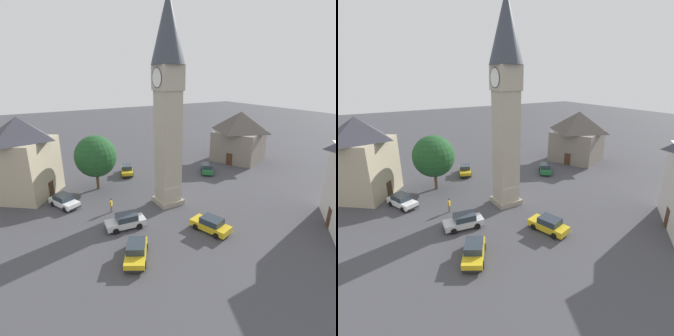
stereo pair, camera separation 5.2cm
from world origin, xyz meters
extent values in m
plane|color=#424247|center=(0.00, 0.00, 0.00)|extent=(200.00, 200.00, 0.00)
cube|color=gray|center=(0.00, 0.00, 0.30)|extent=(3.01, 3.01, 0.60)
cube|color=#ADA38E|center=(0.00, 0.00, 7.06)|extent=(2.41, 2.41, 12.92)
cube|color=#ADA38E|center=(0.00, 0.00, 14.84)|extent=(2.70, 2.70, 2.65)
cone|color=#383D47|center=(0.00, 0.00, 19.72)|extent=(3.65, 3.65, 7.10)
cylinder|color=white|center=(0.00, 1.38, 14.84)|extent=(2.03, 0.04, 2.03)
torus|color=black|center=(0.00, 1.39, 14.84)|extent=(2.09, 0.06, 2.09)
cube|color=black|center=(0.00, 1.42, 15.07)|extent=(0.05, 0.02, 0.57)
cube|color=black|center=(0.30, 1.42, 14.84)|extent=(0.77, 0.02, 0.04)
cylinder|color=white|center=(0.00, -1.38, 14.84)|extent=(2.03, 0.04, 2.03)
torus|color=black|center=(0.00, -1.39, 14.84)|extent=(2.09, 0.06, 2.09)
cube|color=#236B38|center=(-6.19, 11.05, 0.59)|extent=(4.32, 3.77, 0.64)
cube|color=#28333D|center=(-6.07, 10.97, 1.21)|extent=(2.62, 2.49, 0.64)
cylinder|color=black|center=(-7.65, 11.12, 0.32)|extent=(0.65, 0.55, 0.64)
cylinder|color=black|center=(-6.72, 12.42, 0.32)|extent=(0.65, 0.55, 0.64)
cylinder|color=black|center=(-5.65, 9.69, 0.32)|extent=(0.65, 0.55, 0.64)
cylinder|color=black|center=(-4.72, 10.99, 0.32)|extent=(0.65, 0.55, 0.64)
cube|color=black|center=(-7.83, 12.23, 0.37)|extent=(1.07, 1.43, 0.16)
cube|color=gold|center=(8.01, -7.91, 0.59)|extent=(4.41, 3.49, 0.64)
cube|color=#28333D|center=(7.88, -7.84, 1.21)|extent=(2.60, 2.39, 0.64)
cylinder|color=black|center=(9.48, -7.82, 0.32)|extent=(0.67, 0.51, 0.64)
cylinder|color=black|center=(8.69, -9.21, 0.32)|extent=(0.67, 0.51, 0.64)
cylinder|color=black|center=(7.33, -6.61, 0.32)|extent=(0.67, 0.51, 0.64)
cylinder|color=black|center=(6.55, -8.00, 0.32)|extent=(0.67, 0.51, 0.64)
cube|color=black|center=(9.77, -8.90, 0.37)|extent=(0.92, 1.51, 0.16)
cube|color=silver|center=(2.78, -6.79, 0.59)|extent=(2.16, 4.27, 0.64)
cube|color=#28333D|center=(2.80, -6.64, 1.21)|extent=(1.79, 2.27, 0.64)
cylinder|color=black|center=(3.44, -8.10, 0.32)|extent=(0.29, 0.66, 0.64)
cylinder|color=black|center=(1.85, -7.91, 0.32)|extent=(0.29, 0.66, 0.64)
cylinder|color=black|center=(3.72, -5.66, 0.32)|extent=(0.29, 0.66, 0.64)
cylinder|color=black|center=(2.13, -5.47, 0.32)|extent=(0.29, 0.66, 0.64)
cube|color=black|center=(2.55, -8.79, 0.37)|extent=(1.67, 0.31, 0.16)
cube|color=white|center=(-5.43, -11.35, 0.59)|extent=(4.44, 3.17, 0.64)
cube|color=#28333D|center=(-5.56, -11.41, 1.21)|extent=(2.54, 2.26, 0.64)
cylinder|color=black|center=(-4.61, -10.14, 0.32)|extent=(0.68, 0.45, 0.64)
cylinder|color=black|center=(-3.98, -11.61, 0.32)|extent=(0.68, 0.45, 0.64)
cylinder|color=black|center=(-6.87, -11.10, 0.32)|extent=(0.68, 0.45, 0.64)
cylinder|color=black|center=(-6.25, -12.57, 0.32)|extent=(0.68, 0.45, 0.64)
cube|color=black|center=(-3.57, -10.56, 0.37)|extent=(0.76, 1.58, 0.16)
cube|color=gold|center=(-12.06, -0.52, 0.59)|extent=(4.44, 3.04, 0.64)
cube|color=#28333D|center=(-12.20, -0.46, 1.21)|extent=(2.52, 2.20, 0.64)
cylinder|color=black|center=(-10.63, -0.20, 0.32)|extent=(0.68, 0.43, 0.64)
cylinder|color=black|center=(-11.19, -1.70, 0.32)|extent=(0.68, 0.43, 0.64)
cylinder|color=black|center=(-12.93, 0.67, 0.32)|extent=(0.68, 0.43, 0.64)
cylinder|color=black|center=(-13.49, -0.83, 0.32)|extent=(0.68, 0.43, 0.64)
cube|color=black|center=(-10.17, -1.23, 0.37)|extent=(0.70, 1.60, 0.16)
cube|color=gold|center=(7.77, 0.43, 0.59)|extent=(4.42, 2.85, 0.64)
cube|color=#28333D|center=(7.91, 0.47, 1.21)|extent=(2.47, 2.12, 0.64)
cylinder|color=black|center=(6.83, -0.70, 0.32)|extent=(0.68, 0.40, 0.64)
cylinder|color=black|center=(6.35, 0.82, 0.32)|extent=(0.68, 0.40, 0.64)
cylinder|color=black|center=(9.18, 0.03, 0.32)|extent=(0.68, 0.40, 0.64)
cylinder|color=black|center=(8.70, 1.56, 0.32)|extent=(0.68, 0.40, 0.64)
cube|color=black|center=(5.84, -0.18, 0.37)|extent=(0.61, 1.63, 0.16)
cylinder|color=#706656|center=(-1.15, -6.99, 0.41)|extent=(0.13, 0.13, 0.82)
cylinder|color=#706656|center=(-1.28, -6.86, 0.41)|extent=(0.13, 0.13, 0.82)
cube|color=gold|center=(-1.22, -6.92, 1.12)|extent=(0.41, 0.41, 0.60)
cylinder|color=gold|center=(-1.06, -7.10, 1.07)|extent=(0.09, 0.09, 0.60)
cylinder|color=gold|center=(-1.38, -6.75, 1.07)|extent=(0.09, 0.09, 0.60)
sphere|color=tan|center=(-1.22, -6.92, 1.57)|extent=(0.22, 0.22, 0.22)
sphere|color=black|center=(-1.21, -6.92, 1.59)|extent=(0.20, 0.20, 0.20)
cylinder|color=brown|center=(-8.71, -6.20, 1.39)|extent=(0.44, 0.44, 2.77)
sphere|color=#1E4C23|center=(-8.71, -6.20, 4.75)|extent=(5.66, 5.66, 5.66)
cube|color=#422819|center=(13.36, 11.63, 1.05)|extent=(0.78, 0.88, 2.10)
cube|color=tan|center=(-11.19, -14.73, 3.76)|extent=(9.52, 9.38, 7.52)
pyramid|color=#383842|center=(-11.19, -14.73, 8.96)|extent=(10.00, 9.85, 2.87)
cube|color=#422819|center=(-9.25, -12.17, 1.05)|extent=(0.92, 0.73, 2.10)
cube|color=slate|center=(-8.97, 20.50, 2.71)|extent=(10.28, 10.33, 5.43)
pyramid|color=#47423D|center=(-8.97, 20.50, 7.18)|extent=(10.80, 10.84, 3.50)
cube|color=#422819|center=(-7.39, 16.88, 1.05)|extent=(1.04, 0.51, 2.10)
camera|label=1|loc=(26.25, -15.48, 15.14)|focal=28.82mm
camera|label=2|loc=(26.28, -15.44, 15.14)|focal=28.82mm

